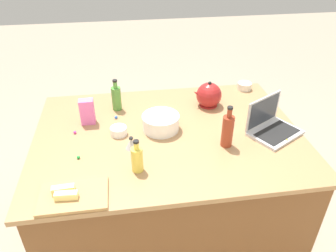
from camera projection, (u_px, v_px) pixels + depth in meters
The scene contains 21 objects.
ground_plane at pixel (168, 228), 2.56m from camera, with size 12.00×12.00×0.00m, color gray.
island_counter at pixel (168, 185), 2.31m from camera, with size 1.66×1.21×0.90m.
laptop at pixel (271, 126), 2.05m from camera, with size 0.38×0.35×0.22m.
mixing_bowl_large at pixel (161, 122), 2.07m from camera, with size 0.24×0.24×0.10m.
bottle_oil at pixel (137, 159), 1.73m from camera, with size 0.06×0.06×0.19m.
bottle_olive at pixel (116, 98), 2.27m from camera, with size 0.07×0.07×0.22m.
bottle_soy at pixel (228, 130), 1.90m from camera, with size 0.07×0.07×0.26m.
kettle at pixel (209, 95), 2.32m from camera, with size 0.21×0.18×0.20m.
cutting_board at pixel (74, 196), 1.60m from camera, with size 0.33×0.23×0.02m, color #AD7F4C.
butter_stick_left at pixel (63, 189), 1.59m from camera, with size 0.11×0.04×0.04m, color #F4E58C.
butter_stick_right at pixel (66, 195), 1.56m from camera, with size 0.11×0.04×0.04m, color #F4E58C.
ramekin_small at pixel (119, 131), 2.04m from camera, with size 0.10×0.10×0.05m, color white.
ramekin_medium at pixel (244, 86), 2.57m from camera, with size 0.11×0.11×0.05m, color beige.
kitchen_timer at pixel (131, 143), 1.91m from camera, with size 0.07×0.07×0.08m.
candy_bag at pixel (87, 112), 2.12m from camera, with size 0.09×0.06×0.17m, color pink.
candy_0 at pixel (116, 117), 2.21m from camera, with size 0.02×0.02×0.02m, color blue.
candy_1 at pixel (78, 157), 1.85m from camera, with size 0.02×0.02×0.02m, color green.
candy_2 at pixel (75, 132), 2.06m from camera, with size 0.02×0.02×0.02m, color #CC3399.
candy_3 at pixel (266, 116), 2.23m from camera, with size 0.02×0.02×0.02m, color yellow.
candy_4 at pixel (287, 141), 1.98m from camera, with size 0.02×0.02×0.02m, color yellow.
candy_5 at pixel (201, 99), 2.43m from camera, with size 0.02×0.02×0.02m, color green.
Camera 1 is at (0.25, 1.69, 2.06)m, focal length 35.09 mm.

